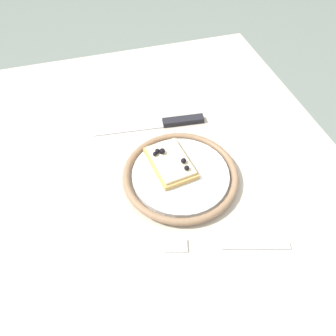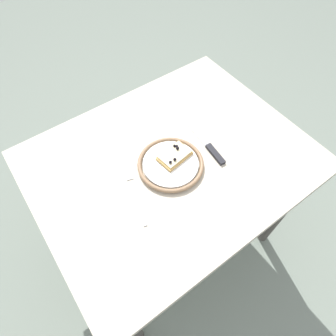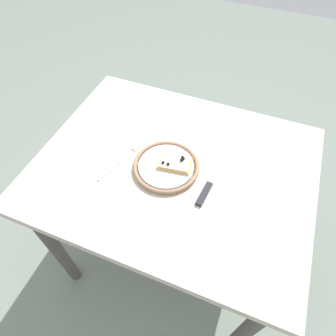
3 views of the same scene
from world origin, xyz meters
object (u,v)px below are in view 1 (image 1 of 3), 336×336
fork (226,246)px  dining_table (166,203)px  pizza_slice_near (170,162)px  plate (181,175)px  knife (168,123)px

fork → dining_table: bearing=16.5°
dining_table → fork: fork is taller
pizza_slice_near → plate: bearing=-153.5°
dining_table → pizza_slice_near: 0.13m
plate → fork: size_ratio=1.09×
pizza_slice_near → fork: size_ratio=0.58×
knife → fork: size_ratio=1.22×
plate → pizza_slice_near: 0.03m
plate → fork: 0.16m
knife → dining_table: bearing=161.6°
plate → knife: size_ratio=0.90×
knife → fork: 0.30m
dining_table → pizza_slice_near: (0.01, -0.01, 0.12)m
plate → pizza_slice_near: (0.03, 0.01, 0.01)m
dining_table → fork: size_ratio=4.56×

